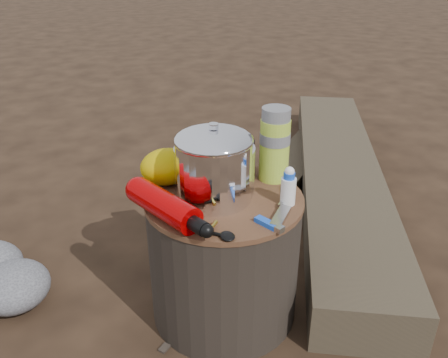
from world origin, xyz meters
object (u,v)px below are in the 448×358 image
object	(u,v)px
log_main	(339,177)
thermos	(275,145)
stump	(224,256)
camping_pot	(214,164)
fuel_bottle	(164,205)
travel_mug	(243,156)

from	to	relation	value
log_main	thermos	size ratio (longest dim) A/B	8.95
stump	camping_pot	world-z (taller)	camping_pot
camping_pot	fuel_bottle	distance (m)	0.18
stump	thermos	size ratio (longest dim) A/B	2.03
fuel_bottle	travel_mug	world-z (taller)	travel_mug
stump	travel_mug	world-z (taller)	travel_mug
camping_pot	fuel_bottle	world-z (taller)	camping_pot
thermos	fuel_bottle	bearing A→B (deg)	-163.89
log_main	thermos	world-z (taller)	thermos
stump	thermos	world-z (taller)	thermos
log_main	thermos	distance (m)	0.90
travel_mug	camping_pot	bearing A→B (deg)	-137.37
log_main	fuel_bottle	distance (m)	1.21
camping_pot	thermos	world-z (taller)	thermos
fuel_bottle	camping_pot	bearing A→B (deg)	-4.19
travel_mug	stump	bearing A→B (deg)	-129.96
fuel_bottle	log_main	bearing A→B (deg)	8.86
travel_mug	log_main	bearing A→B (deg)	31.78
stump	log_main	xyz separation A→B (m)	(0.79, 0.55, -0.13)
camping_pot	fuel_bottle	xyz separation A→B (m)	(-0.16, -0.05, -0.07)
stump	travel_mug	size ratio (longest dim) A/B	4.30
thermos	travel_mug	bearing A→B (deg)	133.04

